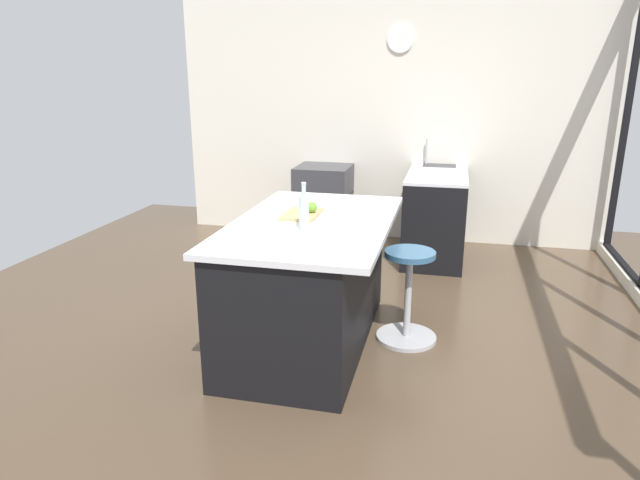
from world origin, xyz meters
name	(u,v)px	position (x,y,z in m)	size (l,w,h in m)	color
ground_plane	(339,334)	(0.00, 0.00, 0.00)	(7.09, 7.09, 0.00)	brown
interior_partition_left	(388,115)	(-2.73, 0.00, 1.41)	(0.15, 4.82, 2.83)	silver
sink_cabinet	(436,208)	(-2.38, 0.61, 0.46)	(1.85, 0.60, 1.18)	black
oven_range	(324,203)	(-2.38, -0.67, 0.43)	(0.60, 0.61, 0.87)	#38383D
kitchen_island	(307,281)	(0.15, -0.21, 0.46)	(1.78, 1.06, 0.91)	black
stool_by_window	(408,299)	(-0.04, 0.50, 0.32)	(0.44, 0.44, 0.68)	#B7B7BC
cutting_board	(302,214)	(0.03, -0.27, 0.92)	(0.36, 0.24, 0.02)	tan
apple_green	(312,207)	(0.01, -0.20, 0.97)	(0.08, 0.08, 0.08)	#609E2D
water_bottle	(304,211)	(0.39, -0.16, 1.04)	(0.06, 0.06, 0.31)	silver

